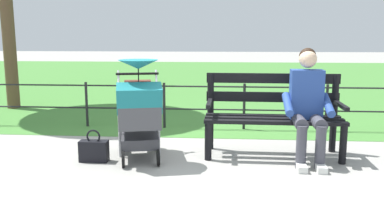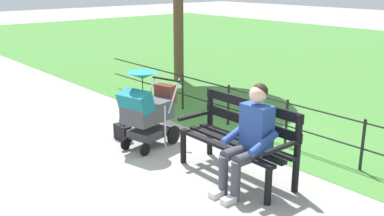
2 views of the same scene
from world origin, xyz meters
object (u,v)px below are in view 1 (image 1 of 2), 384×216
Objects in this scene: park_bench at (273,111)px; stroller at (139,109)px; person_on_bench at (308,102)px; handbag at (94,150)px.

park_bench is 1.40× the size of stroller.
person_on_bench reaches higher than stroller.
park_bench is 0.45m from person_on_bench.
stroller is 3.11× the size of handbag.
stroller reaches higher than park_bench.
person_on_bench reaches higher than handbag.
handbag is (2.05, 0.46, -0.40)m from park_bench.
stroller is at bearing 12.35° from park_bench.
park_bench is at bearing -32.14° from person_on_bench.
stroller reaches higher than handbag.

